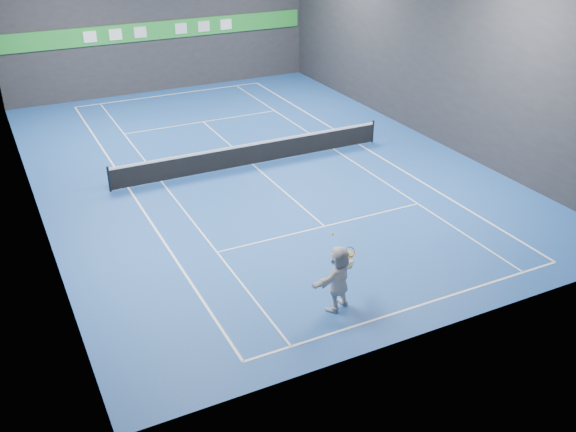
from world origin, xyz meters
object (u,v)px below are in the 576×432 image
player (338,278)px  tennis_ball (333,234)px  tennis_net (253,153)px  tennis_racket (350,254)px

player → tennis_ball: bearing=-54.2°
player → tennis_net: bearing=-124.6°
player → tennis_net: player is taller
player → tennis_net: (2.11, 10.89, -0.46)m
tennis_net → tennis_racket: bearing=-99.1°
player → tennis_ball: tennis_ball is taller
player → tennis_racket: size_ratio=2.96×
tennis_ball → tennis_racket: tennis_ball is taller
player → tennis_ball: size_ratio=28.73×
tennis_ball → tennis_net: (2.29, 10.79, -1.87)m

